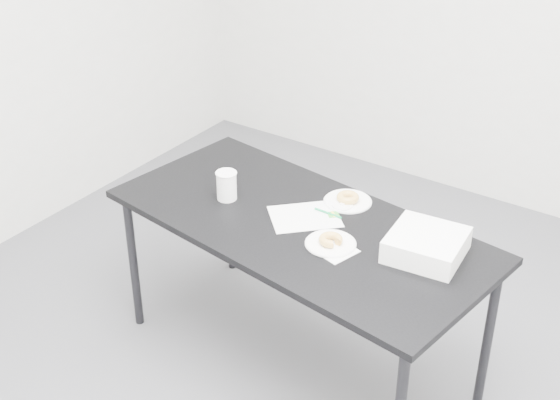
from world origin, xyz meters
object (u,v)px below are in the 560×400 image
Objects in this scene: donut_near at (331,240)px; donut_far at (348,198)px; table at (300,234)px; bakery_box at (426,245)px; scorecard at (305,217)px; coffee_cup at (227,185)px; pen at (328,213)px; plate_near at (331,244)px; plate_far at (348,201)px.

donut_near is 0.97× the size of donut_far.
bakery_box is at bearing 15.56° from table.
donut_far is at bearing 112.36° from scorecard.
scorecard is 2.19× the size of coffee_cup.
donut_near is 0.34× the size of bakery_box.
donut_far reaches higher than pen.
plate_near reaches higher than plate_far.
coffee_cup is (-0.37, -0.01, 0.12)m from table.
pen is 0.14m from plate_far.
scorecard is at bearing 148.46° from plate_near.
bakery_box is at bearing -22.35° from plate_far.
coffee_cup is at bearing -125.67° from scorecard.
coffee_cup is at bearing -169.97° from table.
donut_far reaches higher than plate_near.
plate_near is 0.57m from coffee_cup.
table is 6.02× the size of scorecard.
coffee_cup reaches higher than plate_far.
donut_far reaches higher than plate_far.
donut_near reaches higher than donut_far.
donut_far reaches higher than table.
scorecard is at bearing 176.60° from bakery_box.
scorecard is 1.40× the size of plate_near.
plate_far is at bearing 0.00° from donut_far.
plate_far reaches higher than scorecard.
table is at bearing -107.33° from donut_far.
donut_near is at bearing 0.00° from plate_near.
table is 0.07m from scorecard.
donut_far is (-0.11, 0.33, 0.02)m from plate_near.
plate_near is 0.73× the size of bakery_box.
scorecard is 0.23m from donut_far.
scorecard is (-0.01, 0.05, 0.06)m from table.
plate_near is (0.19, -0.07, 0.06)m from table.
bakery_box is (0.54, 0.02, 0.05)m from scorecard.
bakery_box is at bearing -22.35° from donut_far.
plate_far is (0.08, 0.26, 0.06)m from table.
donut_near is at bearing 13.23° from scorecard.
donut_far is at bearing 85.38° from pen.
plate_far is 0.02m from donut_far.
donut_far is at bearing 80.66° from table.
coffee_cup is (-0.45, -0.27, 0.04)m from donut_far.
table is 0.39m from coffee_cup.
donut_far reaches higher than scorecard.
coffee_cup is (-0.36, -0.06, 0.06)m from scorecard.
donut_near is 0.73× the size of coffee_cup.
table is 6.18× the size of bakery_box.
scorecard reaches higher than table.
bakery_box reaches higher than plate_far.
scorecard is 0.23m from plate_near.
pen reaches higher than scorecard.
plate_near is 0.35m from donut_far.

